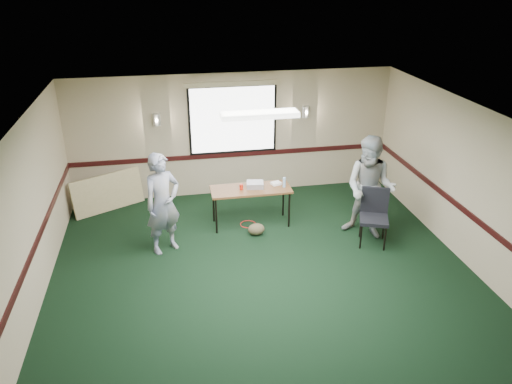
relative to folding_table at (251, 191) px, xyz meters
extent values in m
plane|color=black|center=(-0.10, -2.39, -0.72)|extent=(8.00, 8.00, 0.00)
plane|color=tan|center=(-0.10, 1.61, 0.63)|extent=(7.00, 0.00, 7.00)
plane|color=tan|center=(-3.60, -2.39, 0.63)|extent=(0.00, 8.00, 8.00)
plane|color=tan|center=(3.40, -2.39, 0.63)|extent=(0.00, 8.00, 8.00)
plane|color=white|center=(-0.10, -2.39, 1.98)|extent=(8.00, 8.00, 0.00)
cube|color=black|center=(-0.10, 1.60, 0.18)|extent=(7.00, 0.03, 0.10)
cube|color=black|center=(-3.59, -2.39, 0.18)|extent=(0.03, 8.00, 0.10)
cube|color=black|center=(3.38, -2.39, 0.18)|extent=(0.03, 8.00, 0.10)
cube|color=black|center=(-0.10, 1.59, 0.98)|extent=(1.90, 0.01, 1.50)
cube|color=white|center=(-0.10, 1.58, 0.98)|extent=(1.80, 0.02, 1.40)
cube|color=tan|center=(-0.10, 1.58, 1.75)|extent=(2.05, 0.08, 0.10)
cylinder|color=silver|center=(-1.70, 1.55, 1.08)|extent=(0.16, 0.16, 0.25)
cylinder|color=silver|center=(1.50, 1.55, 1.08)|extent=(0.16, 0.16, 0.25)
cube|color=white|center=(-0.10, -1.39, 1.92)|extent=(1.20, 0.32, 0.08)
cube|color=#543218|center=(0.00, 0.00, 0.04)|extent=(1.55, 0.62, 0.04)
cylinder|color=black|center=(-0.71, -0.25, -0.35)|extent=(0.04, 0.04, 0.73)
cylinder|color=black|center=(0.71, -0.25, -0.35)|extent=(0.04, 0.04, 0.73)
cylinder|color=black|center=(-0.71, 0.25, -0.35)|extent=(0.04, 0.04, 0.73)
cylinder|color=black|center=(0.71, 0.25, -0.35)|extent=(0.04, 0.04, 0.73)
cube|color=#94939B|center=(0.09, 0.04, 0.11)|extent=(0.36, 0.31, 0.11)
cube|color=white|center=(0.52, 0.10, 0.08)|extent=(0.22, 0.20, 0.05)
cylinder|color=red|center=(-0.19, -0.01, 0.11)|extent=(0.07, 0.07, 0.11)
cylinder|color=#97CAF7|center=(0.65, -0.05, 0.15)|extent=(0.06, 0.06, 0.19)
ellipsoid|color=#4A3F2A|center=(0.02, -0.44, -0.61)|extent=(0.34, 0.27, 0.23)
torus|color=red|center=(-0.06, -0.02, -0.71)|extent=(0.41, 0.41, 0.02)
cube|color=tan|center=(-2.83, 1.21, -0.33)|extent=(1.44, 0.90, 0.77)
cube|color=black|center=(2.07, -1.17, -0.22)|extent=(0.65, 0.65, 0.07)
cube|color=black|center=(2.15, -0.94, 0.06)|extent=(0.49, 0.23, 0.50)
cylinder|color=black|center=(1.79, -1.30, -0.48)|extent=(0.03, 0.03, 0.47)
cylinder|color=black|center=(2.19, -1.45, -0.48)|extent=(0.03, 0.03, 0.47)
cylinder|color=black|center=(1.94, -0.90, -0.48)|extent=(0.03, 0.03, 0.47)
cylinder|color=black|center=(2.34, -1.05, -0.48)|extent=(0.03, 0.03, 0.47)
imported|color=#3E5088|center=(-1.68, -0.67, 0.21)|extent=(0.81, 0.72, 1.85)
imported|color=#7FA7C6|center=(2.09, -0.83, 0.26)|extent=(1.21, 1.17, 1.96)
camera|label=1|loc=(-1.54, -8.67, 4.02)|focal=35.00mm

